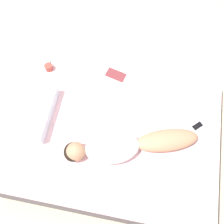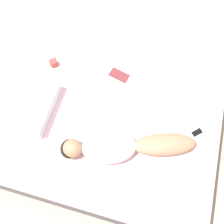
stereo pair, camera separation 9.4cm
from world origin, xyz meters
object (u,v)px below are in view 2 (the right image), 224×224
at_px(person, 120,146).
at_px(coffee_mug, 53,63).
at_px(open_magazine, 115,82).
at_px(cell_phone, 197,133).

xyz_separation_m(person, coffee_mug, (0.80, 1.04, -0.05)).
bearing_deg(open_magazine, coffee_mug, 102.30).
height_order(person, open_magazine, person).
distance_m(person, cell_phone, 0.86).
relative_size(person, cell_phone, 9.19).
height_order(person, coffee_mug, person).
xyz_separation_m(person, cell_phone, (0.40, -0.76, -0.08)).
bearing_deg(person, cell_phone, -81.01).
relative_size(open_magazine, coffee_mug, 3.77).
relative_size(person, open_magazine, 2.95).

